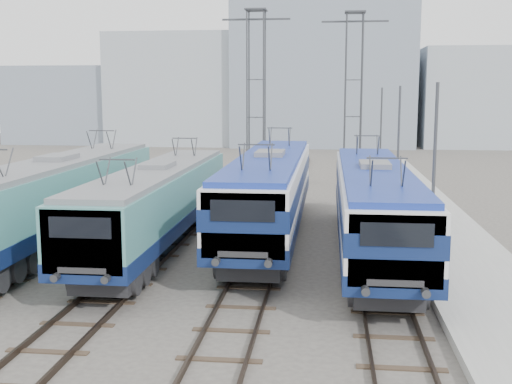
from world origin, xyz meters
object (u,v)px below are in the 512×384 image
object	(u,v)px
locomotive_far_left	(57,194)
locomotive_center_right	(270,187)
mast_front	(434,182)
catenary_tower_east	(353,93)
mast_rear	(381,137)
catenary_tower_west	(256,93)
mast_mid	(398,152)
locomotive_center_left	(157,200)
locomotive_far_right	(374,201)

from	to	relation	value
locomotive_far_left	locomotive_center_right	xyz separation A→B (m)	(9.00, 2.55, 0.08)
locomotive_center_right	mast_front	size ratio (longest dim) A/B	2.68
catenary_tower_east	mast_rear	distance (m)	4.28
catenary_tower_west	mast_mid	distance (m)	12.16
mast_front	locomotive_center_left	bearing A→B (deg)	164.89
mast_front	mast_rear	xyz separation A→B (m)	(0.00, 24.00, 0.00)
locomotive_far_left	mast_rear	bearing A→B (deg)	53.66
locomotive_far_left	locomotive_center_left	distance (m)	4.51
locomotive_far_right	mast_rear	xyz separation A→B (m)	(1.85, 21.08, 1.20)
locomotive_center_right	catenary_tower_east	world-z (taller)	catenary_tower_east
locomotive_center_right	mast_mid	xyz separation A→B (m)	(6.35, 6.31, 1.11)
catenary_tower_west	mast_rear	world-z (taller)	catenary_tower_west
locomotive_center_left	mast_mid	world-z (taller)	mast_mid
mast_rear	catenary_tower_west	bearing A→B (deg)	-155.06
catenary_tower_west	mast_rear	bearing A→B (deg)	24.94
locomotive_far_left	mast_mid	size ratio (longest dim) A/B	2.65
locomotive_center_left	mast_mid	size ratio (longest dim) A/B	2.46
locomotive_far_left	mast_rear	xyz separation A→B (m)	(15.35, 20.86, 1.20)
locomotive_far_left	catenary_tower_west	distance (m)	18.68
locomotive_far_right	mast_mid	distance (m)	9.35
locomotive_center_left	mast_front	size ratio (longest dim) A/B	2.46
locomotive_far_right	mast_front	bearing A→B (deg)	-57.62
locomotive_center_right	catenary_tower_west	distance (m)	15.10
catenary_tower_east	locomotive_center_left	bearing A→B (deg)	-114.65
mast_front	mast_mid	size ratio (longest dim) A/B	1.00
locomotive_far_left	catenary_tower_west	world-z (taller)	catenary_tower_west
locomotive_center_left	mast_rear	xyz separation A→B (m)	(10.85, 21.07, 1.34)
locomotive_far_left	locomotive_center_right	bearing A→B (deg)	15.82
locomotive_far_right	mast_front	distance (m)	3.66
locomotive_center_right	mast_rear	bearing A→B (deg)	70.88
locomotive_center_left	mast_rear	world-z (taller)	mast_rear
mast_mid	locomotive_far_right	bearing A→B (deg)	-101.51
locomotive_center_right	mast_mid	distance (m)	9.02
catenary_tower_west	catenary_tower_east	size ratio (longest dim) A/B	1.00
mast_mid	locomotive_center_left	bearing A→B (deg)	-140.11
catenary_tower_east	mast_mid	distance (m)	10.69
mast_front	mast_rear	world-z (taller)	same
mast_rear	catenary_tower_east	bearing A→B (deg)	-136.40
mast_front	mast_rear	distance (m)	24.00
locomotive_center_right	locomotive_far_right	size ratio (longest dim) A/B	1.04
locomotive_center_left	locomotive_center_right	world-z (taller)	locomotive_center_right
catenary_tower_west	mast_front	world-z (taller)	catenary_tower_west
locomotive_center_right	locomotive_far_right	xyz separation A→B (m)	(4.50, -2.77, -0.09)
locomotive_far_left	mast_mid	world-z (taller)	mast_mid
locomotive_far_right	mast_rear	size ratio (longest dim) A/B	2.57
catenary_tower_west	mast_front	distance (m)	22.00
locomotive_center_left	mast_rear	distance (m)	23.74
mast_mid	mast_rear	distance (m)	12.00
mast_rear	locomotive_center_right	bearing A→B (deg)	-109.12
locomotive_center_right	locomotive_far_left	bearing A→B (deg)	-164.18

